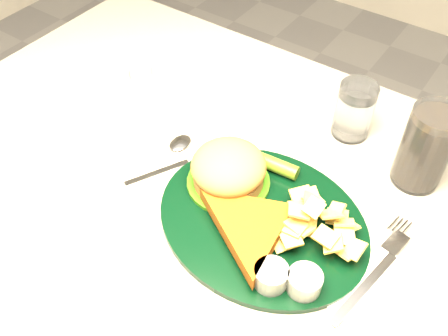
% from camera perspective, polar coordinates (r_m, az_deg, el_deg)
% --- Properties ---
extents(table, '(1.20, 0.80, 0.75)m').
position_cam_1_polar(table, '(1.11, 0.45, -15.48)').
color(table, gray).
rests_on(table, ground).
extents(dinner_plate, '(0.36, 0.31, 0.08)m').
position_cam_1_polar(dinner_plate, '(0.73, 4.53, -4.48)').
color(dinner_plate, black).
rests_on(dinner_plate, table).
extents(water_glass, '(0.08, 0.08, 0.10)m').
position_cam_1_polar(water_glass, '(0.89, 14.67, 6.38)').
color(water_glass, white).
rests_on(water_glass, table).
extents(cola_glass, '(0.08, 0.08, 0.14)m').
position_cam_1_polar(cola_glass, '(0.83, 22.09, 2.16)').
color(cola_glass, black).
rests_on(cola_glass, table).
extents(fork_napkin, '(0.17, 0.21, 0.01)m').
position_cam_1_polar(fork_napkin, '(0.72, 16.08, -12.42)').
color(fork_napkin, white).
rests_on(fork_napkin, table).
extents(spoon, '(0.11, 0.15, 0.01)m').
position_cam_1_polar(spoon, '(0.83, -7.66, -0.42)').
color(spoon, silver).
rests_on(spoon, table).
extents(ramekin, '(0.04, 0.04, 0.03)m').
position_cam_1_polar(ramekin, '(1.03, -9.52, 10.81)').
color(ramekin, silver).
rests_on(ramekin, table).
extents(wrapped_straw, '(0.19, 0.08, 0.01)m').
position_cam_1_polar(wrapped_straw, '(0.92, 5.71, 5.45)').
color(wrapped_straw, white).
rests_on(wrapped_straw, table).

